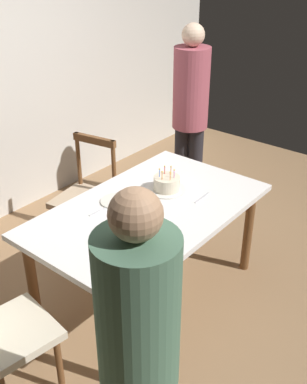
% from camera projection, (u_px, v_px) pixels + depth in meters
% --- Properties ---
extents(ground, '(6.40, 6.40, 0.00)m').
position_uv_depth(ground, '(149.00, 293.00, 3.53)').
color(ground, '#93704C').
extents(dining_table, '(1.66, 1.00, 0.76)m').
position_uv_depth(dining_table, '(149.00, 218.00, 3.20)').
color(dining_table, white).
rests_on(dining_table, ground).
extents(birthday_cake, '(0.28, 0.28, 0.18)m').
position_uv_depth(birthday_cake, '(167.00, 184.00, 3.35)').
color(birthday_cake, silver).
rests_on(birthday_cake, dining_table).
extents(plate_near_celebrant, '(0.22, 0.22, 0.01)m').
position_uv_depth(plate_near_celebrant, '(129.00, 250.00, 2.72)').
color(plate_near_celebrant, silver).
rests_on(plate_near_celebrant, dining_table).
extents(plate_far_side, '(0.22, 0.22, 0.01)m').
position_uv_depth(plate_far_side, '(116.00, 201.00, 3.23)').
color(plate_far_side, silver).
rests_on(plate_far_side, dining_table).
extents(fork_near_celebrant, '(0.18, 0.02, 0.01)m').
position_uv_depth(fork_near_celebrant, '(111.00, 264.00, 2.61)').
color(fork_near_celebrant, silver).
rests_on(fork_near_celebrant, dining_table).
extents(fork_far_side, '(0.18, 0.03, 0.01)m').
position_uv_depth(fork_far_side, '(100.00, 211.00, 3.12)').
color(fork_far_side, silver).
rests_on(fork_far_side, dining_table).
extents(fork_near_guest, '(0.18, 0.02, 0.01)m').
position_uv_depth(fork_near_guest, '(202.00, 198.00, 3.27)').
color(fork_near_guest, silver).
rests_on(fork_near_guest, dining_table).
extents(chair_spindle_back, '(0.51, 0.51, 0.95)m').
position_uv_depth(chair_spindle_back, '(86.00, 198.00, 3.88)').
color(chair_spindle_back, tan).
rests_on(chair_spindle_back, ground).
extents(person_celebrant, '(0.32, 0.32, 1.68)m').
position_uv_depth(person_celebrant, '(139.00, 352.00, 1.81)').
color(person_celebrant, '#262328').
rests_on(person_celebrant, ground).
extents(person_guest, '(0.32, 0.32, 1.76)m').
position_uv_depth(person_guest, '(190.00, 110.00, 4.17)').
color(person_guest, '#262328').
rests_on(person_guest, ground).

